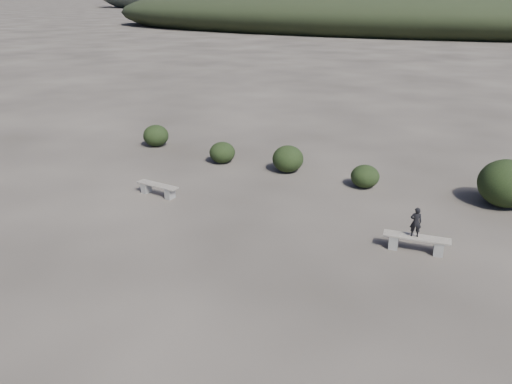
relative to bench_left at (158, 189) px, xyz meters
The scene contains 9 objects.
ground 6.11m from the bench_left, 42.22° to the right, with size 1200.00×1200.00×0.00m, color #302A25.
bench_left is the anchor object (origin of this frame).
bench_right 8.71m from the bench_left, ahead, with size 1.79×0.61×0.44m.
seated_person 8.66m from the bench_left, ahead, with size 0.30×0.20×0.84m, color black.
shrub_a 4.16m from the bench_left, 88.82° to the left, with size 1.06×1.06×0.87m, color black.
shrub_b 5.28m from the bench_left, 56.09° to the left, with size 1.22×1.22×1.04m, color black.
shrub_c 7.36m from the bench_left, 33.98° to the left, with size 1.02×1.02×0.82m, color black.
shrub_d 11.58m from the bench_left, 23.26° to the left, with size 1.78×1.78×1.56m, color black.
shrub_f 6.19m from the bench_left, 128.69° to the left, with size 1.15×1.15×0.98m, color black.
Camera 1 is at (5.94, -8.51, 6.48)m, focal length 35.00 mm.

